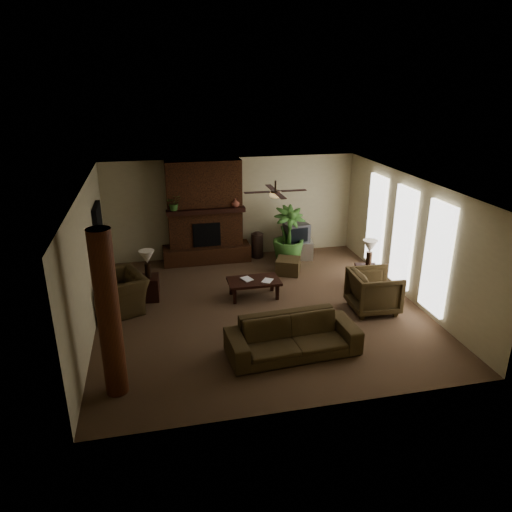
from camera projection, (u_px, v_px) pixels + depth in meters
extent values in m
plane|color=brown|center=(260.00, 308.00, 10.60)|extent=(7.00, 7.00, 0.00)
plane|color=silver|center=(260.00, 184.00, 9.60)|extent=(7.00, 7.00, 0.00)
plane|color=tan|center=(232.00, 208.00, 13.30)|extent=(7.00, 0.00, 7.00)
plane|color=tan|center=(314.00, 329.00, 6.90)|extent=(7.00, 0.00, 7.00)
plane|color=tan|center=(88.00, 262.00, 9.40)|extent=(0.00, 7.00, 7.00)
plane|color=tan|center=(410.00, 238.00, 10.80)|extent=(0.00, 7.00, 7.00)
cube|color=#4C2714|center=(205.00, 212.00, 12.91)|extent=(2.00, 0.50, 2.80)
cube|color=#4C2714|center=(207.00, 253.00, 13.23)|extent=(2.40, 0.70, 0.45)
cube|color=black|center=(207.00, 235.00, 12.87)|extent=(0.75, 0.04, 0.65)
cube|color=black|center=(206.00, 211.00, 12.62)|extent=(2.10, 0.28, 0.12)
cube|color=white|center=(376.00, 221.00, 12.27)|extent=(0.08, 0.85, 2.35)
cube|color=white|center=(403.00, 238.00, 10.99)|extent=(0.08, 0.85, 2.35)
cube|color=white|center=(437.00, 259.00, 9.72)|extent=(0.08, 0.85, 2.35)
cylinder|color=#572A15|center=(109.00, 315.00, 7.32)|extent=(0.36, 0.36, 2.80)
cube|color=black|center=(101.00, 249.00, 11.18)|extent=(0.10, 1.00, 2.10)
cylinder|color=black|center=(276.00, 186.00, 10.00)|extent=(0.04, 0.04, 0.24)
cylinder|color=black|center=(275.00, 192.00, 10.04)|extent=(0.20, 0.20, 0.06)
ellipsoid|color=#F2BF72|center=(275.00, 195.00, 10.06)|extent=(0.26, 0.26, 0.14)
cube|color=black|center=(294.00, 190.00, 10.12)|extent=(0.55, 0.12, 0.01)
cube|color=black|center=(257.00, 192.00, 9.96)|extent=(0.55, 0.12, 0.01)
cube|color=black|center=(271.00, 187.00, 10.40)|extent=(0.12, 0.55, 0.01)
cube|color=black|center=(280.00, 196.00, 9.67)|extent=(0.12, 0.55, 0.01)
imported|color=#40321B|center=(293.00, 331.00, 8.71)|extent=(2.47, 0.86, 0.95)
imported|color=#40321B|center=(117.00, 287.00, 10.35)|extent=(1.22, 1.47, 1.10)
imported|color=#40321B|center=(374.00, 289.00, 10.34)|extent=(0.96, 1.02, 1.01)
cube|color=black|center=(254.00, 281.00, 11.00)|extent=(1.20, 0.70, 0.06)
cube|color=black|center=(235.00, 296.00, 10.75)|extent=(0.07, 0.07, 0.37)
cube|color=black|center=(277.00, 292.00, 10.95)|extent=(0.07, 0.07, 0.37)
cube|color=black|center=(231.00, 287.00, 11.21)|extent=(0.07, 0.07, 0.37)
cube|color=black|center=(272.00, 283.00, 11.41)|extent=(0.07, 0.07, 0.37)
cube|color=#40321B|center=(288.00, 266.00, 12.41)|extent=(0.79, 0.79, 0.40)
cube|color=silver|center=(297.00, 250.00, 13.44)|extent=(0.94, 0.67, 0.50)
cube|color=#3C3C3F|center=(296.00, 233.00, 13.27)|extent=(0.72, 0.59, 0.52)
cube|color=black|center=(299.00, 235.00, 13.02)|extent=(0.52, 0.11, 0.40)
cylinder|color=#30211B|center=(257.00, 245.00, 13.48)|extent=(0.34, 0.34, 0.70)
sphere|color=#30211B|center=(257.00, 237.00, 13.39)|extent=(0.34, 0.34, 0.34)
imported|color=#376127|center=(288.00, 247.00, 13.07)|extent=(1.15, 1.71, 0.88)
cube|color=black|center=(148.00, 288.00, 10.95)|extent=(0.53, 0.53, 0.55)
cylinder|color=black|center=(148.00, 270.00, 10.77)|extent=(0.17, 0.17, 0.35)
cone|color=beige|center=(147.00, 257.00, 10.66)|extent=(0.45, 0.45, 0.30)
cube|color=black|center=(366.00, 277.00, 11.56)|extent=(0.60, 0.60, 0.55)
cylinder|color=black|center=(369.00, 259.00, 11.44)|extent=(0.16, 0.16, 0.35)
cone|color=beige|center=(370.00, 246.00, 11.33)|extent=(0.42, 0.42, 0.30)
imported|color=#376127|center=(174.00, 204.00, 12.37)|extent=(0.38, 0.42, 0.33)
imported|color=brown|center=(235.00, 203.00, 12.73)|extent=(0.25, 0.26, 0.22)
imported|color=#999999|center=(243.00, 275.00, 10.91)|extent=(0.21, 0.10, 0.29)
imported|color=#999999|center=(263.00, 275.00, 10.91)|extent=(0.19, 0.14, 0.29)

